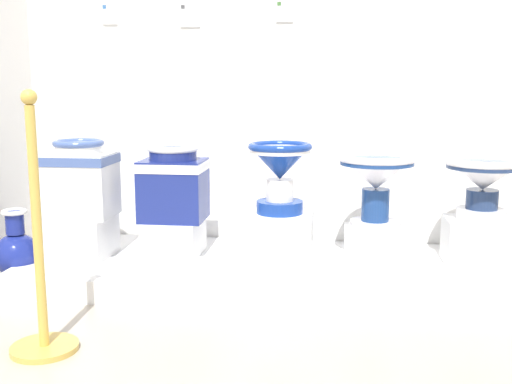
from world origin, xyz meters
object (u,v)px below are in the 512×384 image
Objects in this scene: plinth_block_central_ornate at (175,237)px; info_placard_first at (109,13)px; antique_toilet_central_ornate at (174,181)px; antique_toilet_rightmost at (280,167)px; antique_toilet_leftmost at (376,177)px; info_placard_third at (285,10)px; plinth_block_rightmost at (279,236)px; info_placard_second at (190,14)px; antique_toilet_squat_floral at (80,177)px; plinth_block_pale_glazed at (479,242)px; plinth_block_leftmost at (374,246)px; stanchion_post_near_left at (40,281)px; decorative_vase_companion at (17,252)px; antique_toilet_pale_glazed at (483,177)px; plinth_block_squat_floral at (83,236)px.

info_placard_first is (-0.50, 0.45, 1.30)m from plinth_block_central_ornate.
antique_toilet_rightmost is at bearing -2.26° from antique_toilet_central_ornate.
antique_toilet_leftmost is 1.17m from info_placard_third.
plinth_block_rightmost is 1.47m from info_placard_second.
info_placard_second is at bearing 180.00° from info_placard_third.
antique_toilet_squat_floral is at bearing -153.48° from info_placard_third.
plinth_block_pale_glazed is 2.58m from info_placard_first.
plinth_block_central_ornate is 2.43× the size of info_placard_second.
plinth_block_leftmost is at bearing 3.67° from antique_toilet_squat_floral.
stanchion_post_near_left is (-0.28, -1.53, -1.21)m from info_placard_second.
plinth_block_rightmost is at bearing -177.06° from antique_toilet_leftmost.
stanchion_post_near_left is at bearing -100.49° from info_placard_second.
stanchion_post_near_left reaches higher than antique_toilet_leftmost.
plinth_block_pale_glazed is at bearing 2.28° from plinth_block_rightmost.
antique_toilet_rightmost is 1.07× the size of plinth_block_pale_glazed.
plinth_block_leftmost is 1.78m from info_placard_second.
antique_toilet_leftmost is (1.64, 0.11, 0.02)m from antique_toilet_squat_floral.
plinth_block_rightmost is 0.94× the size of decorative_vase_companion.
plinth_block_central_ornate is at bearing 15.73° from decorative_vase_companion.
plinth_block_central_ornate is (0.51, 0.10, -0.36)m from antique_toilet_squat_floral.
antique_toilet_rightmost is at bearing -90.00° from plinth_block_rightmost.
info_placard_first reaches higher than antique_toilet_pale_glazed.
antique_toilet_squat_floral is at bearing -175.99° from plinth_block_rightmost.
antique_toilet_leftmost is 1.93m from info_placard_first.
antique_toilet_pale_glazed reaches higher than plinth_block_pale_glazed.
info_placard_second is 1.97m from stanchion_post_near_left.
plinth_block_leftmost is 2.81× the size of info_placard_first.
plinth_block_leftmost is 1.01× the size of plinth_block_pale_glazed.
antique_toilet_central_ornate is at bearing -179.85° from plinth_block_leftmost.
plinth_block_pale_glazed is (2.20, 0.12, -0.33)m from antique_toilet_squat_floral.
antique_toilet_rightmost is 1.54m from decorative_vase_companion.
stanchion_post_near_left reaches higher than antique_toilet_squat_floral.
info_placard_third is at bearing 140.86° from plinth_block_leftmost.
antique_toilet_squat_floral is at bearing -168.65° from plinth_block_central_ornate.
plinth_block_central_ornate is 0.88m from decorative_vase_companion.
info_placard_third is (0.58, -0.00, 0.01)m from info_placard_second.
antique_toilet_central_ornate is 3.26× the size of info_placard_first.
info_placard_first is at bearing 98.36° from stanchion_post_near_left.
antique_toilet_squat_floral is 0.40× the size of stanchion_post_near_left.
info_placard_third reaches higher than plinth_block_rightmost.
antique_toilet_squat_floral is 1.20m from info_placard_second.
stanchion_post_near_left reaches higher than antique_toilet_pale_glazed.
info_placard_first is at bearing 169.03° from plinth_block_pale_glazed.
plinth_block_leftmost is 0.34× the size of stanchion_post_near_left.
antique_toilet_central_ornate reaches higher than plinth_block_rightmost.
plinth_block_rightmost is 1.47m from decorative_vase_companion.
info_placard_first is at bearing 164.85° from antique_toilet_leftmost.
plinth_block_squat_floral reaches higher than plinth_block_leftmost.
stanchion_post_near_left is at bearing -129.85° from antique_toilet_rightmost.
antique_toilet_leftmost reaches higher than plinth_block_pale_glazed.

